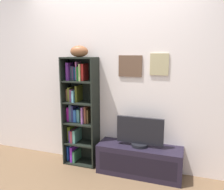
{
  "coord_description": "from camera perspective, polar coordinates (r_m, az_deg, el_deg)",
  "views": [
    {
      "loc": [
        1.06,
        -1.92,
        1.64
      ],
      "look_at": [
        0.11,
        0.85,
        1.08
      ],
      "focal_mm": 36.8,
      "sensor_mm": 36.0,
      "label": 1
    }
  ],
  "objects": [
    {
      "name": "back_wall",
      "position": [
        3.25,
        -0.13,
        4.51
      ],
      "size": [
        4.8,
        0.08,
        2.57
      ],
      "color": "silver",
      "rests_on": "ground"
    },
    {
      "name": "bookshelf",
      "position": [
        3.39,
        -8.22,
        -3.83
      ],
      "size": [
        0.48,
        0.28,
        1.57
      ],
      "color": "black",
      "rests_on": "ground"
    },
    {
      "name": "football",
      "position": [
        3.23,
        -8.18,
        10.68
      ],
      "size": [
        0.27,
        0.18,
        0.16
      ],
      "primitive_type": "ellipsoid",
      "rotation": [
        0.0,
        0.0,
        0.12
      ],
      "color": "brown",
      "rests_on": "bookshelf"
    },
    {
      "name": "tv_stand",
      "position": [
        3.24,
        6.78,
        -15.77
      ],
      "size": [
        1.13,
        0.36,
        0.4
      ],
      "color": "black",
      "rests_on": "ground"
    },
    {
      "name": "television",
      "position": [
        3.08,
        6.95,
        -9.24
      ],
      "size": [
        0.62,
        0.22,
        0.4
      ],
      "color": "black",
      "rests_on": "tv_stand"
    }
  ]
}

